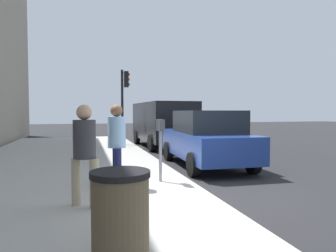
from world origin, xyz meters
name	(u,v)px	position (x,y,z in m)	size (l,w,h in m)	color
ground_plane	(201,194)	(0.00, 0.00, 0.00)	(80.00, 80.00, 0.00)	#232326
sidewalk_slab	(49,202)	(0.00, 3.00, 0.07)	(28.00, 6.00, 0.15)	#A8A59E
parking_meter	(160,137)	(0.75, 0.70, 1.17)	(0.36, 0.12, 1.41)	gray
pedestrian_at_meter	(117,138)	(0.58, 1.70, 1.17)	(0.53, 0.38, 1.74)	#191E4C
pedestrian_bystander	(85,147)	(-0.69, 2.36, 1.14)	(0.37, 0.44, 1.70)	tan
parked_sedan_near	(206,138)	(3.00, -1.35, 0.89)	(4.46, 2.09, 1.77)	navy
parked_van_far	(162,121)	(8.62, -1.35, 1.26)	(5.25, 2.22, 2.18)	black
traffic_signal	(124,94)	(8.86, 0.48, 2.58)	(0.24, 0.44, 3.60)	black
trash_bin	(120,222)	(-2.97, 2.03, 0.66)	(0.59, 0.59, 1.01)	brown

